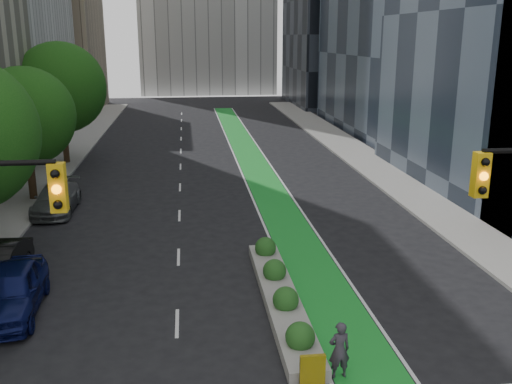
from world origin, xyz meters
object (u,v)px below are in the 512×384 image
object	(u,v)px
median_planter	(281,294)
cyclist	(339,350)
parked_car_left_far	(57,199)
parked_car_left_near	(10,291)

from	to	relation	value
median_planter	cyclist	bearing A→B (deg)	-79.62
parked_car_left_far	median_planter	bearing A→B (deg)	-50.61
parked_car_left_near	parked_car_left_far	world-z (taller)	parked_car_left_near
median_planter	parked_car_left_near	world-z (taller)	parked_car_left_near
median_planter	cyclist	world-z (taller)	cyclist
cyclist	parked_car_left_near	world-z (taller)	same
cyclist	parked_car_left_far	size ratio (longest dim) A/B	0.34
median_planter	parked_car_left_near	size ratio (longest dim) A/B	2.04
cyclist	parked_car_left_near	xyz separation A→B (m)	(-10.26, 5.14, -0.00)
median_planter	parked_car_left_far	size ratio (longest dim) A/B	2.02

